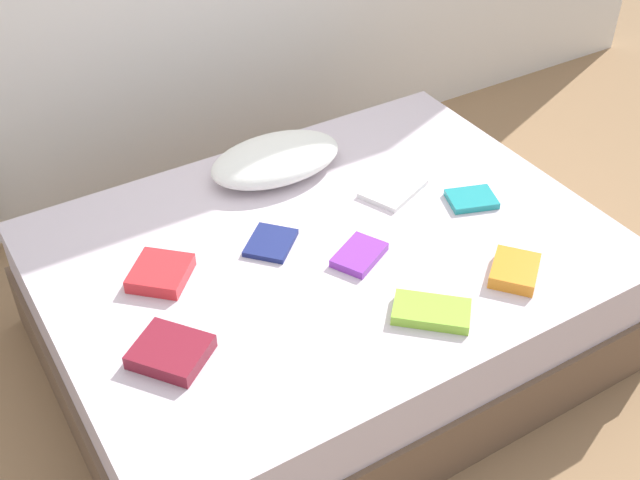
{
  "coord_description": "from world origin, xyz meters",
  "views": [
    {
      "loc": [
        -1.18,
        -1.88,
        2.28
      ],
      "look_at": [
        0.0,
        0.05,
        0.48
      ],
      "focal_mm": 44.91,
      "sensor_mm": 36.0,
      "label": 1
    }
  ],
  "objects_px": {
    "textbook_lime": "(431,312)",
    "textbook_purple": "(359,255)",
    "textbook_red": "(161,273)",
    "bed": "(327,295)",
    "textbook_orange": "(515,271)",
    "pillow": "(276,159)",
    "textbook_white": "(393,188)",
    "textbook_teal": "(472,199)",
    "textbook_maroon": "(171,352)",
    "textbook_navy": "(271,243)"
  },
  "relations": [
    {
      "from": "textbook_red",
      "to": "textbook_purple",
      "type": "xyz_separation_m",
      "value": [
        0.63,
        -0.26,
        -0.01
      ]
    },
    {
      "from": "textbook_navy",
      "to": "textbook_maroon",
      "type": "relative_size",
      "value": 0.85
    },
    {
      "from": "textbook_purple",
      "to": "textbook_maroon",
      "type": "xyz_separation_m",
      "value": [
        -0.74,
        -0.09,
        0.01
      ]
    },
    {
      "from": "bed",
      "to": "textbook_red",
      "type": "distance_m",
      "value": 0.65
    },
    {
      "from": "bed",
      "to": "textbook_lime",
      "type": "distance_m",
      "value": 0.56
    },
    {
      "from": "textbook_red",
      "to": "textbook_teal",
      "type": "distance_m",
      "value": 1.2
    },
    {
      "from": "textbook_maroon",
      "to": "textbook_teal",
      "type": "height_order",
      "value": "textbook_maroon"
    },
    {
      "from": "bed",
      "to": "textbook_navy",
      "type": "bearing_deg",
      "value": 151.71
    },
    {
      "from": "bed",
      "to": "textbook_teal",
      "type": "height_order",
      "value": "textbook_teal"
    },
    {
      "from": "bed",
      "to": "textbook_teal",
      "type": "bearing_deg",
      "value": -6.81
    },
    {
      "from": "textbook_navy",
      "to": "textbook_teal",
      "type": "height_order",
      "value": "textbook_teal"
    },
    {
      "from": "pillow",
      "to": "textbook_white",
      "type": "height_order",
      "value": "pillow"
    },
    {
      "from": "bed",
      "to": "textbook_red",
      "type": "bearing_deg",
      "value": 167.43
    },
    {
      "from": "textbook_red",
      "to": "textbook_orange",
      "type": "xyz_separation_m",
      "value": [
        1.03,
        -0.61,
        -0.0
      ]
    },
    {
      "from": "textbook_maroon",
      "to": "textbook_orange",
      "type": "distance_m",
      "value": 1.17
    },
    {
      "from": "textbook_orange",
      "to": "textbook_white",
      "type": "bearing_deg",
      "value": 56.1
    },
    {
      "from": "textbook_lime",
      "to": "textbook_maroon",
      "type": "height_order",
      "value": "textbook_maroon"
    },
    {
      "from": "textbook_red",
      "to": "textbook_teal",
      "type": "bearing_deg",
      "value": -56.43
    },
    {
      "from": "textbook_purple",
      "to": "textbook_orange",
      "type": "bearing_deg",
      "value": -68.74
    },
    {
      "from": "bed",
      "to": "textbook_teal",
      "type": "xyz_separation_m",
      "value": [
        0.6,
        -0.07,
        0.27
      ]
    },
    {
      "from": "textbook_purple",
      "to": "textbook_maroon",
      "type": "distance_m",
      "value": 0.75
    },
    {
      "from": "textbook_purple",
      "to": "textbook_teal",
      "type": "bearing_deg",
      "value": -21.34
    },
    {
      "from": "textbook_lime",
      "to": "textbook_purple",
      "type": "relative_size",
      "value": 1.28
    },
    {
      "from": "textbook_navy",
      "to": "textbook_maroon",
      "type": "bearing_deg",
      "value": 169.43
    },
    {
      "from": "textbook_purple",
      "to": "textbook_lime",
      "type": "bearing_deg",
      "value": -111.3
    },
    {
      "from": "bed",
      "to": "textbook_red",
      "type": "relative_size",
      "value": 10.44
    },
    {
      "from": "textbook_maroon",
      "to": "textbook_teal",
      "type": "bearing_deg",
      "value": 59.55
    },
    {
      "from": "textbook_white",
      "to": "textbook_purple",
      "type": "height_order",
      "value": "textbook_purple"
    },
    {
      "from": "textbook_navy",
      "to": "textbook_orange",
      "type": "relative_size",
      "value": 0.98
    },
    {
      "from": "pillow",
      "to": "textbook_navy",
      "type": "height_order",
      "value": "pillow"
    },
    {
      "from": "pillow",
      "to": "textbook_purple",
      "type": "xyz_separation_m",
      "value": [
        -0.01,
        -0.62,
        -0.05
      ]
    },
    {
      "from": "textbook_orange",
      "to": "textbook_teal",
      "type": "distance_m",
      "value": 0.44
    },
    {
      "from": "bed",
      "to": "textbook_orange",
      "type": "xyz_separation_m",
      "value": [
        0.45,
        -0.48,
        0.28
      ]
    },
    {
      "from": "pillow",
      "to": "textbook_red",
      "type": "relative_size",
      "value": 2.85
    },
    {
      "from": "textbook_navy",
      "to": "textbook_orange",
      "type": "xyz_separation_m",
      "value": [
        0.62,
        -0.57,
        0.01
      ]
    },
    {
      "from": "bed",
      "to": "textbook_red",
      "type": "height_order",
      "value": "textbook_red"
    },
    {
      "from": "bed",
      "to": "pillow",
      "type": "xyz_separation_m",
      "value": [
        0.06,
        0.49,
        0.32
      ]
    },
    {
      "from": "pillow",
      "to": "textbook_purple",
      "type": "height_order",
      "value": "pillow"
    },
    {
      "from": "textbook_white",
      "to": "textbook_maroon",
      "type": "bearing_deg",
      "value": 176.66
    },
    {
      "from": "textbook_red",
      "to": "textbook_maroon",
      "type": "bearing_deg",
      "value": -154.58
    },
    {
      "from": "textbook_white",
      "to": "textbook_purple",
      "type": "bearing_deg",
      "value": -163.11
    },
    {
      "from": "textbook_red",
      "to": "textbook_lime",
      "type": "distance_m",
      "value": 0.91
    },
    {
      "from": "textbook_red",
      "to": "textbook_white",
      "type": "distance_m",
      "value": 0.97
    },
    {
      "from": "textbook_navy",
      "to": "textbook_white",
      "type": "distance_m",
      "value": 0.57
    },
    {
      "from": "textbook_navy",
      "to": "pillow",
      "type": "bearing_deg",
      "value": 16.34
    },
    {
      "from": "textbook_red",
      "to": "textbook_navy",
      "type": "xyz_separation_m",
      "value": [
        0.4,
        -0.03,
        -0.01
      ]
    },
    {
      "from": "textbook_red",
      "to": "textbook_teal",
      "type": "relative_size",
      "value": 1.09
    },
    {
      "from": "textbook_lime",
      "to": "textbook_teal",
      "type": "bearing_deg",
      "value": 81.88
    },
    {
      "from": "textbook_lime",
      "to": "textbook_white",
      "type": "distance_m",
      "value": 0.7
    },
    {
      "from": "textbook_navy",
      "to": "textbook_lime",
      "type": "bearing_deg",
      "value": -107.91
    }
  ]
}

